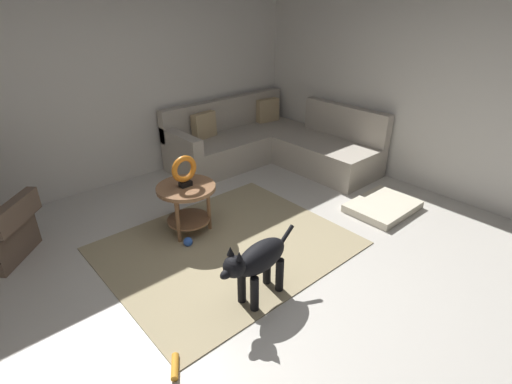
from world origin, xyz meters
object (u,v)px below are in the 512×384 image
object	(u,v)px
dog_toy_ball	(188,242)
torus_sculpture	(184,170)
side_table	(187,197)
dog	(258,262)
sectional_couch	(270,144)
dog_bed_mat	(383,206)
dog_toy_rope	(175,367)

from	to	relation	value
dog_toy_ball	torus_sculpture	bearing A→B (deg)	54.01
side_table	dog	bearing A→B (deg)	-96.51
sectional_couch	dog	world-z (taller)	sectional_couch
dog_bed_mat	dog_toy_rope	world-z (taller)	dog_bed_mat
dog_toy_ball	dog	bearing A→B (deg)	-89.12
sectional_couch	dog	xyz separation A→B (m)	(-2.11, -2.09, 0.09)
dog_bed_mat	dog	world-z (taller)	dog
dog	dog_toy_rope	distance (m)	0.95
side_table	torus_sculpture	xyz separation A→B (m)	(0.00, -0.00, 0.29)
dog	side_table	bearing A→B (deg)	-12.88
side_table	dog_toy_ball	size ratio (longest dim) A/B	6.35
sectional_couch	dog_toy_rope	bearing A→B (deg)	-143.16
sectional_couch	dog_toy_ball	world-z (taller)	sectional_couch
dog_toy_ball	side_table	bearing A→B (deg)	54.01
side_table	dog_toy_rope	distance (m)	1.77
side_table	dog	world-z (taller)	dog
torus_sculpture	dog_toy_ball	xyz separation A→B (m)	(-0.16, -0.22, -0.66)
side_table	torus_sculpture	size ratio (longest dim) A/B	1.84
torus_sculpture	dog_bed_mat	xyz separation A→B (m)	(1.96, -1.10, -0.67)
sectional_couch	dog_toy_rope	distance (m)	3.73
torus_sculpture	side_table	bearing A→B (deg)	90.90
dog_bed_mat	dog	distance (m)	2.13
torus_sculpture	dog	size ratio (longest dim) A/B	0.38
dog_toy_ball	dog_toy_rope	xyz separation A→B (m)	(-0.86, -1.18, -0.02)
sectional_couch	torus_sculpture	size ratio (longest dim) A/B	6.90
side_table	dog_toy_rope	world-z (taller)	side_table
side_table	torus_sculpture	distance (m)	0.29
side_table	dog_toy_ball	distance (m)	0.46
dog_toy_ball	dog_toy_rope	size ratio (longest dim) A/B	0.48
sectional_couch	side_table	world-z (taller)	sectional_couch
sectional_couch	dog_bed_mat	bearing A→B (deg)	-90.16
side_table	dog_toy_rope	xyz separation A→B (m)	(-1.02, -1.40, -0.39)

